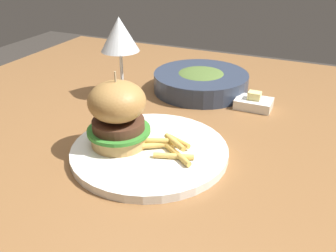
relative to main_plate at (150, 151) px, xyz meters
name	(u,v)px	position (x,y,z in m)	size (l,w,h in m)	color
dining_table	(203,157)	(0.04, 0.16, -0.09)	(1.26, 0.94, 0.74)	brown
main_plate	(150,151)	(0.00, 0.00, 0.00)	(0.26, 0.26, 0.01)	white
burger_sandwich	(118,114)	(-0.05, -0.01, 0.06)	(0.11, 0.11, 0.13)	tan
fries_pile	(170,147)	(0.04, 0.00, 0.02)	(0.10, 0.07, 0.02)	#EABC5B
wine_glass	(120,37)	(-0.17, 0.21, 0.13)	(0.08, 0.08, 0.18)	silver
butter_dish	(254,103)	(0.12, 0.26, 0.00)	(0.08, 0.05, 0.04)	white
soup_bowl	(201,81)	(-0.02, 0.31, 0.02)	(0.22, 0.22, 0.05)	#2D384C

